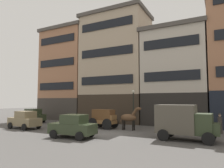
% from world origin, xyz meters
% --- Properties ---
extents(ground_plane, '(120.00, 120.00, 0.00)m').
position_xyz_m(ground_plane, '(0.00, 0.00, 0.00)').
color(ground_plane, '#4C4947').
extents(building_far_left, '(8.26, 6.54, 14.47)m').
position_xyz_m(building_far_left, '(-12.74, 10.20, 7.28)').
color(building_far_left, '#38332D').
rests_on(building_far_left, ground_plane).
extents(building_center_left, '(9.57, 6.54, 15.41)m').
position_xyz_m(building_center_left, '(-4.17, 10.21, 7.74)').
color(building_center_left, '#33281E').
rests_on(building_center_left, ground_plane).
extents(building_center_right, '(7.80, 6.54, 11.83)m').
position_xyz_m(building_center_right, '(4.16, 10.21, 5.96)').
color(building_center_right, black).
rests_on(building_center_right, ground_plane).
extents(cargo_wagon, '(3.00, 1.70, 1.98)m').
position_xyz_m(cargo_wagon, '(-2.08, 3.05, 1.15)').
color(cargo_wagon, brown).
rests_on(cargo_wagon, ground_plane).
extents(draft_horse, '(2.35, 0.72, 2.30)m').
position_xyz_m(draft_horse, '(0.87, 3.05, 1.27)').
color(draft_horse, '#513823').
rests_on(draft_horse, ground_plane).
extents(delivery_truck_far, '(4.41, 2.26, 2.62)m').
position_xyz_m(delivery_truck_far, '(6.50, 0.15, 1.42)').
color(delivery_truck_far, '#2D3823').
rests_on(delivery_truck_far, ground_plane).
extents(sedan_dark, '(3.80, 2.07, 1.83)m').
position_xyz_m(sedan_dark, '(-13.35, 3.50, 0.91)').
color(sedan_dark, '#2D3823').
rests_on(sedan_dark, ground_plane).
extents(sedan_light, '(3.82, 2.11, 1.83)m').
position_xyz_m(sedan_light, '(-9.30, -1.03, 0.91)').
color(sedan_light, '#7A6B4C').
rests_on(sedan_light, ground_plane).
extents(sedan_parked_curb, '(3.80, 2.05, 1.83)m').
position_xyz_m(sedan_parked_curb, '(-1.52, -2.82, 0.91)').
color(sedan_parked_curb, '#2D3823').
rests_on(sedan_parked_curb, ground_plane).
extents(pedestrian_officer, '(0.49, 0.49, 1.79)m').
position_xyz_m(pedestrian_officer, '(8.85, 4.84, 0.98)').
color(pedestrian_officer, '#38332D').
rests_on(pedestrian_officer, ground_plane).
extents(streetlamp_curbside, '(0.32, 0.32, 4.12)m').
position_xyz_m(streetlamp_curbside, '(0.37, 5.41, 2.67)').
color(streetlamp_curbside, black).
rests_on(streetlamp_curbside, ground_plane).
extents(fire_hydrant_curbside, '(0.24, 0.24, 0.83)m').
position_xyz_m(fire_hydrant_curbside, '(-6.27, 5.34, 0.43)').
color(fire_hydrant_curbside, maroon).
rests_on(fire_hydrant_curbside, ground_plane).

